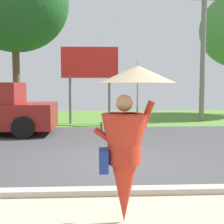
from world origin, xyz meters
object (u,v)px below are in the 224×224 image
object	(u,v)px
utility_pole	(203,51)
tree_center_back	(14,3)
roadside_billboard	(90,68)
monk_pedestrian	(127,141)

from	to	relation	value
utility_pole	tree_center_back	xyz separation A→B (m)	(-9.27, 1.14, 2.46)
roadside_billboard	utility_pole	bearing A→B (deg)	7.49
utility_pole	tree_center_back	bearing A→B (deg)	172.98
utility_pole	roadside_billboard	xyz separation A→B (m)	(-5.49, -0.72, -0.87)
utility_pole	tree_center_back	size ratio (longest dim) A/B	0.78
utility_pole	tree_center_back	distance (m)	9.66
utility_pole	roadside_billboard	bearing A→B (deg)	-172.51
monk_pedestrian	roadside_billboard	size ratio (longest dim) A/B	0.61
monk_pedestrian	roadside_billboard	distance (m)	10.38
monk_pedestrian	roadside_billboard	world-z (taller)	roadside_billboard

